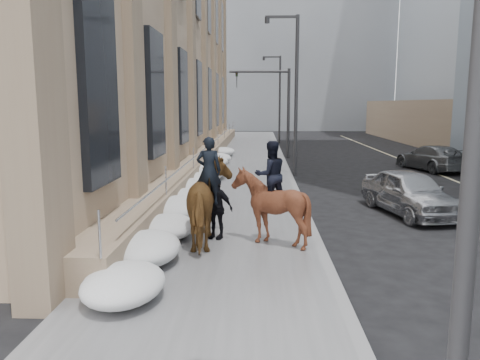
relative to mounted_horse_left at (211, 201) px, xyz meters
name	(u,v)px	position (x,y,z in m)	size (l,w,h in m)	color
ground	(211,269)	(0.15, -1.51, -1.25)	(140.00, 140.00, 0.00)	black
sidewalk	(235,188)	(0.15, 8.49, -1.19)	(5.00, 80.00, 0.12)	#57575A
curb	(295,188)	(2.77, 8.49, -1.19)	(0.24, 80.00, 0.12)	slate
lane_line	(480,191)	(10.65, 8.49, -1.25)	(0.15, 70.00, 0.01)	#BFB78C
limestone_building	(159,19)	(-5.10, 18.45, 7.65)	(6.10, 44.00, 18.00)	#8D745C
bg_building_mid	(281,31)	(4.15, 58.49, 12.75)	(30.00, 12.00, 28.00)	slate
bg_building_far	(219,66)	(-5.85, 70.49, 8.75)	(24.00, 12.00, 20.00)	gray
streetlight_mid	(293,86)	(2.89, 12.49, 3.33)	(1.71, 0.24, 8.00)	#2D2D30
streetlight_far	(278,94)	(2.89, 32.49, 3.33)	(1.71, 0.24, 8.00)	#2D2D30
traffic_signal	(275,99)	(2.23, 20.49, 2.75)	(4.10, 0.22, 6.00)	#2D2D30
snow_bank	(196,186)	(-1.27, 6.60, -0.78)	(1.70, 18.10, 0.76)	white
mounted_horse_left	(211,201)	(0.00, 0.00, 0.00)	(1.38, 2.66, 2.74)	#533619
mounted_horse_right	(270,202)	(1.50, 0.11, -0.04)	(2.07, 2.19, 2.64)	#482314
pedestrian	(216,208)	(0.08, 0.53, -0.31)	(0.97, 0.40, 1.65)	black
car_silver	(410,192)	(6.26, 4.05, -0.50)	(1.77, 4.40, 1.50)	#A1A3A8
car_grey	(432,158)	(10.78, 14.70, -0.55)	(1.98, 4.87, 1.41)	#4E5155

